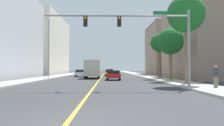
# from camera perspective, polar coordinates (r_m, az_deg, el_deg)

# --- Properties ---
(ground) EXTENTS (192.00, 192.00, 0.00)m
(ground) POSITION_cam_1_polar(r_m,az_deg,el_deg) (49.43, -2.39, -3.17)
(ground) COLOR #38383A
(sidewalk_left) EXTENTS (3.30, 168.00, 0.15)m
(sidewalk_left) POSITION_cam_1_polar(r_m,az_deg,el_deg) (50.45, -12.62, -3.01)
(sidewalk_left) COLOR #B2ADA3
(sidewalk_left) RESTS_ON ground
(sidewalk_right) EXTENTS (3.30, 168.00, 0.15)m
(sidewalk_right) POSITION_cam_1_polar(r_m,az_deg,el_deg) (50.01, 7.94, -3.05)
(sidewalk_right) COLOR beige
(sidewalk_right) RESTS_ON ground
(lane_marking_center) EXTENTS (0.16, 144.00, 0.01)m
(lane_marking_center) POSITION_cam_1_polar(r_m,az_deg,el_deg) (49.43, -2.39, -3.16)
(lane_marking_center) COLOR yellow
(lane_marking_center) RESTS_ON ground
(building_left_far) EXTENTS (17.26, 26.66, 15.86)m
(building_left_far) POSITION_cam_1_polar(r_m,az_deg,el_deg) (69.83, -19.11, 3.97)
(building_left_far) COLOR silver
(building_left_far) RESTS_ON ground
(building_right_near) EXTENTS (11.55, 18.75, 11.92)m
(building_right_near) POSITION_cam_1_polar(r_m,az_deg,el_deg) (40.96, 22.72, 4.89)
(building_right_near) COLOR gray
(building_right_near) RESTS_ON ground
(building_right_far) EXTENTS (14.54, 16.22, 12.66)m
(building_right_far) POSITION_cam_1_polar(r_m,az_deg,el_deg) (62.55, 15.68, 3.08)
(building_right_far) COLOR gray
(building_right_far) RESTS_ON ground
(traffic_signal_mast) EXTENTS (11.66, 0.36, 6.19)m
(traffic_signal_mast) POSITION_cam_1_polar(r_m,az_deg,el_deg) (19.23, 7.40, 7.99)
(traffic_signal_mast) COLOR gray
(traffic_signal_mast) RESTS_ON sidewalk_right
(street_lamp) EXTENTS (0.56, 0.28, 8.97)m
(street_lamp) POSITION_cam_1_polar(r_m,az_deg,el_deg) (37.08, -15.09, 4.08)
(street_lamp) COLOR gray
(street_lamp) RESTS_ON sidewalk_left
(palm_near) EXTENTS (3.64, 3.64, 8.57)m
(palm_near) POSITION_cam_1_polar(r_m,az_deg,el_deg) (24.39, 17.37, 11.15)
(palm_near) COLOR brown
(palm_near) RESTS_ON sidewalk_right
(palm_mid) EXTENTS (3.26, 3.26, 6.44)m
(palm_mid) POSITION_cam_1_polar(r_m,az_deg,el_deg) (30.22, 13.89, 4.96)
(palm_mid) COLOR brown
(palm_mid) RESTS_ON sidewalk_right
(palm_far) EXTENTS (2.78, 2.78, 6.73)m
(palm_far) POSITION_cam_1_polar(r_m,az_deg,el_deg) (36.50, 11.37, 4.68)
(palm_far) COLOR brown
(palm_far) RESTS_ON sidewalk_right
(car_yellow) EXTENTS (2.02, 4.01, 1.29)m
(car_yellow) POSITION_cam_1_polar(r_m,az_deg,el_deg) (49.36, -0.60, -2.36)
(car_yellow) COLOR gold
(car_yellow) RESTS_ON ground
(car_white) EXTENTS (1.84, 3.85, 1.38)m
(car_white) POSITION_cam_1_polar(r_m,az_deg,el_deg) (45.80, -7.65, -2.40)
(car_white) COLOR white
(car_white) RESTS_ON ground
(car_green) EXTENTS (1.88, 4.37, 1.45)m
(car_green) POSITION_cam_1_polar(r_m,az_deg,el_deg) (58.20, -5.91, -2.12)
(car_green) COLOR #196638
(car_green) RESTS_ON ground
(car_red) EXTENTS (1.96, 4.13, 1.34)m
(car_red) POSITION_cam_1_polar(r_m,az_deg,el_deg) (32.67, 0.39, -2.89)
(car_red) COLOR red
(car_red) RESTS_ON ground
(car_blue) EXTENTS (1.97, 4.26, 1.42)m
(car_blue) POSITION_cam_1_polar(r_m,az_deg,el_deg) (60.16, -0.50, -2.13)
(car_blue) COLOR #1E389E
(car_blue) RESTS_ON ground
(delivery_truck) EXTENTS (2.67, 7.80, 2.91)m
(delivery_truck) POSITION_cam_1_polar(r_m,az_deg,el_deg) (38.49, -4.71, -1.37)
(delivery_truck) COLOR silver
(delivery_truck) RESTS_ON ground
(pedestrian) EXTENTS (0.38, 0.38, 1.70)m
(pedestrian) POSITION_cam_1_polar(r_m,az_deg,el_deg) (20.21, 23.75, -2.97)
(pedestrian) COLOR #726651
(pedestrian) RESTS_ON sidewalk_right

